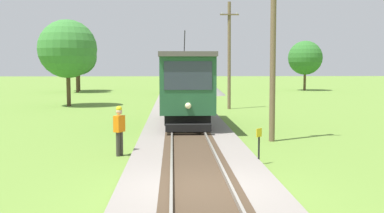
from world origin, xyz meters
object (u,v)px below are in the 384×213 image
(track_worker, at_px, (119,128))
(tree_right_near, at_px, (78,57))
(gravel_pile, at_px, (213,90))
(trackside_signal_marker, at_px, (259,144))
(tree_left_near, at_px, (68,49))
(red_tram, at_px, (185,85))
(freight_car, at_px, (178,80))
(utility_pole_near_tram, at_px, (273,39))
(tree_left_far, at_px, (305,58))
(tree_right_far, at_px, (77,56))
(utility_pole_mid, at_px, (229,54))

(track_worker, distance_m, tree_right_near, 43.09)
(gravel_pile, relative_size, tree_right_near, 0.43)
(trackside_signal_marker, relative_size, tree_left_near, 0.17)
(tree_right_near, bearing_deg, track_worker, -76.36)
(red_tram, height_order, track_worker, red_tram)
(freight_car, relative_size, utility_pole_near_tram, 0.62)
(freight_car, distance_m, utility_pole_near_tram, 33.00)
(track_worker, distance_m, tree_left_near, 21.23)
(track_worker, relative_size, tree_left_far, 0.28)
(trackside_signal_marker, xyz_separation_m, tree_right_far, (-14.27, 39.90, 3.75))
(utility_pole_near_tram, xyz_separation_m, gravel_pile, (0.21, 29.64, -3.72))
(utility_pole_mid, bearing_deg, tree_right_far, 126.64)
(red_tram, bearing_deg, gravel_pile, 81.46)
(red_tram, relative_size, trackside_signal_marker, 7.24)
(tree_right_far, bearing_deg, trackside_signal_marker, -70.32)
(freight_car, xyz_separation_m, trackside_signal_marker, (2.10, -37.16, -0.89))
(tree_left_far, bearing_deg, utility_pole_near_tram, -108.69)
(freight_car, relative_size, tree_right_near, 0.77)
(utility_pole_near_tram, relative_size, tree_left_near, 1.23)
(gravel_pile, xyz_separation_m, tree_right_near, (-16.43, 9.24, 3.79))
(trackside_signal_marker, bearing_deg, tree_left_near, 117.19)
(utility_pole_near_tram, height_order, utility_pole_mid, utility_pole_near_tram)
(track_worker, distance_m, tree_left_far, 46.01)
(tree_right_near, bearing_deg, utility_pole_near_tram, -67.35)
(utility_pole_mid, xyz_separation_m, tree_right_near, (-16.22, 24.54, 0.32))
(trackside_signal_marker, distance_m, tree_right_near, 45.94)
(utility_pole_near_tram, bearing_deg, track_worker, -154.78)
(gravel_pile, distance_m, tree_right_near, 19.23)
(tree_left_near, relative_size, tree_right_far, 1.04)
(red_tram, bearing_deg, freight_car, 90.01)
(utility_pole_near_tram, relative_size, tree_right_far, 1.28)
(utility_pole_near_tram, bearing_deg, tree_left_far, 71.31)
(trackside_signal_marker, xyz_separation_m, tree_left_near, (-11.06, 21.53, 3.86))
(freight_car, height_order, tree_right_near, tree_right_near)
(trackside_signal_marker, relative_size, tree_left_far, 0.18)
(trackside_signal_marker, xyz_separation_m, gravel_pile, (1.63, 34.10, -0.08))
(freight_car, distance_m, trackside_signal_marker, 37.23)
(trackside_signal_marker, xyz_separation_m, track_worker, (-4.67, 1.59, 0.32))
(utility_pole_near_tram, distance_m, track_worker, 7.51)
(tree_left_far, height_order, tree_right_far, tree_right_far)
(red_tram, xyz_separation_m, gravel_pile, (3.73, 24.83, -1.61))
(tree_right_far, bearing_deg, track_worker, -75.93)
(red_tram, xyz_separation_m, freight_car, (-0.00, 27.90, -0.64))
(track_worker, height_order, tree_left_far, tree_left_far)
(tree_right_near, bearing_deg, tree_left_near, -80.26)
(utility_pole_near_tram, bearing_deg, freight_car, 96.16)
(red_tram, bearing_deg, trackside_signal_marker, -77.22)
(gravel_pile, bearing_deg, tree_left_near, -135.26)
(red_tram, distance_m, tree_right_far, 33.04)
(track_worker, xyz_separation_m, tree_left_near, (-6.39, 19.94, 3.54))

